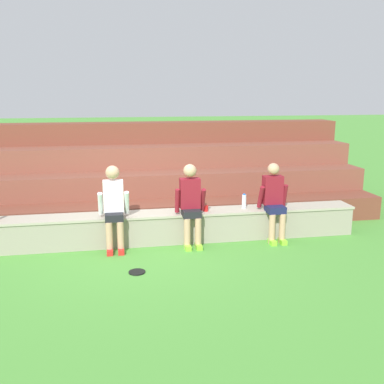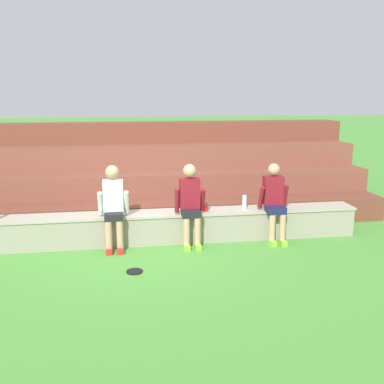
{
  "view_description": "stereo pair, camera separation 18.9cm",
  "coord_description": "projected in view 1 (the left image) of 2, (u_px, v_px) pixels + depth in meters",
  "views": [
    {
      "loc": [
        -0.52,
        -7.18,
        2.59
      ],
      "look_at": [
        0.82,
        0.24,
        0.88
      ],
      "focal_mm": 41.37,
      "sensor_mm": 36.0,
      "label": 1
    },
    {
      "loc": [
        -0.34,
        -7.21,
        2.59
      ],
      "look_at": [
        0.82,
        0.24,
        0.88
      ],
      "focal_mm": 41.37,
      "sensor_mm": 36.0,
      "label": 2
    }
  ],
  "objects": [
    {
      "name": "plastic_cup_middle",
      "position": [
        206.0,
        208.0,
        7.79
      ],
      "size": [
        0.09,
        0.09,
        0.1
      ],
      "primitive_type": "cylinder",
      "color": "red",
      "rests_on": "stone_seating_wall"
    },
    {
      "name": "person_center",
      "position": [
        274.0,
        200.0,
        7.78
      ],
      "size": [
        0.52,
        0.55,
        1.38
      ],
      "color": "tan",
      "rests_on": "ground"
    },
    {
      "name": "stone_seating_wall",
      "position": [
        146.0,
        227.0,
        7.73
      ],
      "size": [
        7.61,
        0.53,
        0.54
      ],
      "color": "gray",
      "rests_on": "ground"
    },
    {
      "name": "frisbee",
      "position": [
        137.0,
        272.0,
        6.49
      ],
      "size": [
        0.25,
        0.25,
        0.02
      ],
      "primitive_type": "cylinder",
      "color": "black",
      "rests_on": "ground"
    },
    {
      "name": "water_bottle_mid_left",
      "position": [
        244.0,
        201.0,
        7.96
      ],
      "size": [
        0.08,
        0.08,
        0.27
      ],
      "color": "silver",
      "rests_on": "stone_seating_wall"
    },
    {
      "name": "brick_bleachers",
      "position": [
        137.0,
        178.0,
        9.9
      ],
      "size": [
        9.8,
        2.87,
        1.89
      ],
      "color": "brown",
      "rests_on": "ground"
    },
    {
      "name": "person_far_left",
      "position": [
        114.0,
        205.0,
        7.3
      ],
      "size": [
        0.51,
        0.53,
        1.41
      ],
      "color": "tan",
      "rests_on": "ground"
    },
    {
      "name": "person_left_of_center",
      "position": [
        191.0,
        202.0,
        7.51
      ],
      "size": [
        0.52,
        0.53,
        1.4
      ],
      "color": "tan",
      "rests_on": "ground"
    },
    {
      "name": "ground_plane",
      "position": [
        147.0,
        247.0,
        7.56
      ],
      "size": [
        80.0,
        80.0,
        0.0
      ],
      "primitive_type": "plane",
      "color": "#4C9338"
    }
  ]
}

